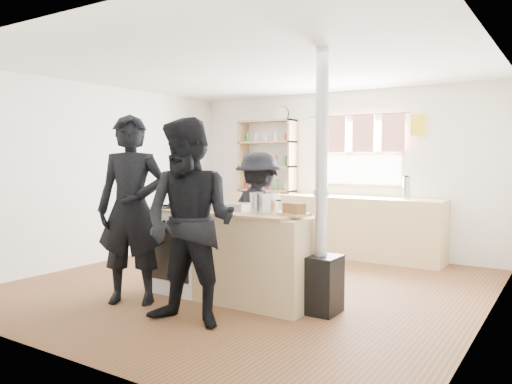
# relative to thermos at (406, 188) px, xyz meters

# --- Properties ---
(ground) EXTENTS (5.00, 5.00, 0.01)m
(ground) POSITION_rel_thermos_xyz_m (-1.16, -2.22, -1.06)
(ground) COLOR brown
(ground) RESTS_ON ground
(back_counter) EXTENTS (3.40, 0.55, 0.90)m
(back_counter) POSITION_rel_thermos_xyz_m (-1.16, 0.00, -0.61)
(back_counter) COLOR #D4B97F
(back_counter) RESTS_ON ground
(shelving_unit) EXTENTS (1.00, 0.28, 1.20)m
(shelving_unit) POSITION_rel_thermos_xyz_m (-2.36, 0.12, 0.46)
(shelving_unit) COLOR tan
(shelving_unit) RESTS_ON back_counter
(thermos) EXTENTS (0.10, 0.10, 0.31)m
(thermos) POSITION_rel_thermos_xyz_m (0.00, 0.00, 0.00)
(thermos) COLOR silver
(thermos) RESTS_ON back_counter
(cooking_island) EXTENTS (1.97, 0.64, 0.93)m
(cooking_island) POSITION_rel_thermos_xyz_m (-1.02, -2.77, -0.59)
(cooking_island) COLOR white
(cooking_island) RESTS_ON ground
(skillet_greens) EXTENTS (0.34, 0.34, 0.05)m
(skillet_greens) POSITION_rel_thermos_xyz_m (-1.67, -2.84, -0.10)
(skillet_greens) COLOR black
(skillet_greens) RESTS_ON cooking_island
(roast_tray) EXTENTS (0.41, 0.31, 0.08)m
(roast_tray) POSITION_rel_thermos_xyz_m (-1.05, -2.73, -0.08)
(roast_tray) COLOR silver
(roast_tray) RESTS_ON cooking_island
(stockpot_stove) EXTENTS (0.24, 0.24, 0.20)m
(stockpot_stove) POSITION_rel_thermos_xyz_m (-1.44, -2.63, -0.04)
(stockpot_stove) COLOR silver
(stockpot_stove) RESTS_ON cooking_island
(stockpot_counter) EXTENTS (0.30, 0.30, 0.22)m
(stockpot_counter) POSITION_rel_thermos_xyz_m (-0.62, -2.76, -0.03)
(stockpot_counter) COLOR silver
(stockpot_counter) RESTS_ON cooking_island
(bread_board) EXTENTS (0.33, 0.28, 0.12)m
(bread_board) POSITION_rel_thermos_xyz_m (-0.27, -2.79, -0.08)
(bread_board) COLOR tan
(bread_board) RESTS_ON cooking_island
(flue_heater) EXTENTS (0.35, 0.35, 2.50)m
(flue_heater) POSITION_rel_thermos_xyz_m (-0.03, -2.70, -0.41)
(flue_heater) COLOR black
(flue_heater) RESTS_ON ground
(person_near_left) EXTENTS (0.83, 0.74, 1.91)m
(person_near_left) POSITION_rel_thermos_xyz_m (-1.78, -3.44, -0.10)
(person_near_left) COLOR black
(person_near_left) RESTS_ON ground
(person_near_right) EXTENTS (0.98, 0.82, 1.83)m
(person_near_right) POSITION_rel_thermos_xyz_m (-0.84, -3.65, -0.14)
(person_near_right) COLOR black
(person_near_right) RESTS_ON ground
(person_far) EXTENTS (1.11, 0.80, 1.55)m
(person_far) POSITION_rel_thermos_xyz_m (-1.25, -1.87, -0.28)
(person_far) COLOR black
(person_far) RESTS_ON ground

